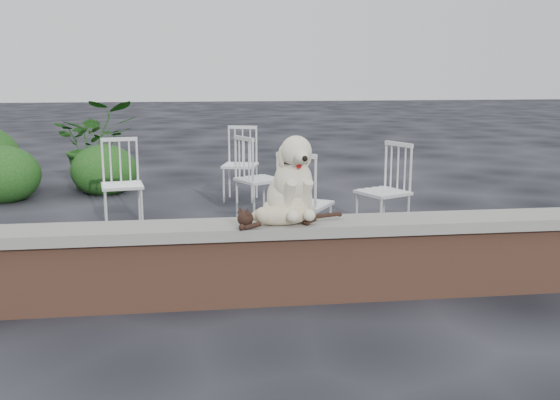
{
  "coord_description": "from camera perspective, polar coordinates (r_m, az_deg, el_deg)",
  "views": [
    {
      "loc": [
        -0.16,
        -4.37,
        1.65
      ],
      "look_at": [
        0.46,
        0.2,
        0.7
      ],
      "focal_mm": 40.82,
      "sensor_mm": 36.0,
      "label": 1
    }
  ],
  "objects": [
    {
      "name": "capstone",
      "position": [
        4.51,
        -5.44,
        -2.65
      ],
      "size": [
        6.2,
        0.4,
        0.08
      ],
      "primitive_type": "cube",
      "color": "slate",
      "rests_on": "brick_wall"
    },
    {
      "name": "dog",
      "position": [
        4.55,
        0.85,
        2.11
      ],
      "size": [
        0.52,
        0.62,
        0.63
      ],
      "primitive_type": null,
      "rotation": [
        0.0,
        0.0,
        0.2
      ],
      "color": "beige",
      "rests_on": "capstone"
    },
    {
      "name": "chair_d",
      "position": [
        6.4,
        9.22,
        0.84
      ],
      "size": [
        0.75,
        0.75,
        0.94
      ],
      "primitive_type": null,
      "rotation": [
        0.0,
        0.0,
        -1.13
      ],
      "color": "white",
      "rests_on": "ground"
    },
    {
      "name": "chair_a",
      "position": [
        6.89,
        -13.97,
        1.41
      ],
      "size": [
        0.64,
        0.64,
        0.94
      ],
      "primitive_type": null,
      "rotation": [
        0.0,
        0.0,
        0.16
      ],
      "color": "white",
      "rests_on": "ground"
    },
    {
      "name": "chair_c",
      "position": [
        5.76,
        2.23,
        -0.21
      ],
      "size": [
        0.77,
        0.77,
        0.94
      ],
      "primitive_type": null,
      "rotation": [
        0.0,
        0.0,
        2.57
      ],
      "color": "white",
      "rests_on": "ground"
    },
    {
      "name": "chair_e",
      "position": [
        7.05,
        -1.89,
        1.98
      ],
      "size": [
        0.75,
        0.75,
        0.94
      ],
      "primitive_type": null,
      "rotation": [
        0.0,
        0.0,
        2.04
      ],
      "color": "white",
      "rests_on": "ground"
    },
    {
      "name": "chair_b",
      "position": [
        8.13,
        -3.59,
        3.24
      ],
      "size": [
        0.68,
        0.68,
        0.94
      ],
      "primitive_type": null,
      "rotation": [
        0.0,
        0.0,
        -0.26
      ],
      "color": "white",
      "rests_on": "ground"
    },
    {
      "name": "brick_wall",
      "position": [
        4.59,
        -5.37,
        -6.16
      ],
      "size": [
        6.0,
        0.3,
        0.5
      ],
      "primitive_type": "cube",
      "color": "brown",
      "rests_on": "ground"
    },
    {
      "name": "cat",
      "position": [
        4.44,
        0.11,
        -1.24
      ],
      "size": [
        0.98,
        0.41,
        0.16
      ],
      "primitive_type": null,
      "rotation": [
        0.0,
        0.0,
        0.2
      ],
      "color": "tan",
      "rests_on": "capstone"
    },
    {
      "name": "ground",
      "position": [
        4.67,
        -5.31,
        -9.08
      ],
      "size": [
        60.0,
        60.0,
        0.0
      ],
      "primitive_type": "plane",
      "color": "black",
      "rests_on": "ground"
    },
    {
      "name": "potted_plant_a",
      "position": [
        9.35,
        -16.09,
        4.85
      ],
      "size": [
        1.3,
        1.19,
        1.24
      ],
      "primitive_type": "imported",
      "rotation": [
        0.0,
        0.0,
        0.22
      ],
      "color": "#154513",
      "rests_on": "ground"
    },
    {
      "name": "shrubbery",
      "position": [
        9.36,
        -23.25,
        2.91
      ],
      "size": [
        2.88,
        1.86,
        0.98
      ],
      "color": "#154513",
      "rests_on": "ground"
    }
  ]
}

